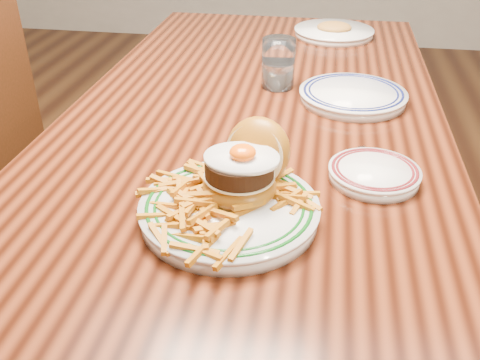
# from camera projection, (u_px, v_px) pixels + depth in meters

# --- Properties ---
(floor) EXTENTS (6.00, 6.00, 0.00)m
(floor) POSITION_uv_depth(u_px,v_px,m) (253.00, 331.00, 1.64)
(floor) COLOR black
(floor) RESTS_ON ground
(table) EXTENTS (0.85, 1.60, 0.75)m
(table) POSITION_uv_depth(u_px,v_px,m) (256.00, 138.00, 1.29)
(table) COLOR black
(table) RESTS_ON floor
(main_plate) EXTENTS (0.29, 0.31, 0.14)m
(main_plate) POSITION_uv_depth(u_px,v_px,m) (234.00, 193.00, 0.85)
(main_plate) COLOR white
(main_plate) RESTS_ON table
(side_plate) EXTENTS (0.16, 0.17, 0.02)m
(side_plate) POSITION_uv_depth(u_px,v_px,m) (374.00, 173.00, 0.95)
(side_plate) COLOR white
(side_plate) RESTS_ON table
(rear_plate) EXTENTS (0.25, 0.25, 0.03)m
(rear_plate) POSITION_uv_depth(u_px,v_px,m) (353.00, 95.00, 1.26)
(rear_plate) COLOR white
(rear_plate) RESTS_ON table
(water_glass) EXTENTS (0.08, 0.08, 0.12)m
(water_glass) POSITION_uv_depth(u_px,v_px,m) (278.00, 66.00, 1.32)
(water_glass) COLOR white
(water_glass) RESTS_ON table
(far_plate) EXTENTS (0.25, 0.25, 0.05)m
(far_plate) POSITION_uv_depth(u_px,v_px,m) (334.00, 32.00, 1.71)
(far_plate) COLOR white
(far_plate) RESTS_ON table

